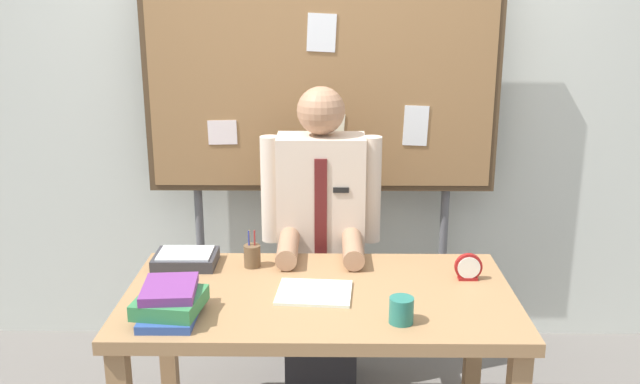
{
  "coord_description": "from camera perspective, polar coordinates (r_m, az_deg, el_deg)",
  "views": [
    {
      "loc": [
        0.03,
        -2.46,
        1.87
      ],
      "look_at": [
        0.0,
        0.18,
        1.11
      ],
      "focal_mm": 38.88,
      "sensor_mm": 36.0,
      "label": 1
    }
  ],
  "objects": [
    {
      "name": "paper_tray",
      "position": [
        3.0,
        -11.0,
        -5.42
      ],
      "size": [
        0.26,
        0.2,
        0.06
      ],
      "color": "#333338",
      "rests_on": "desk"
    },
    {
      "name": "book_stack",
      "position": [
        2.54,
        -12.23,
        -8.86
      ],
      "size": [
        0.25,
        0.29,
        0.12
      ],
      "color": "#2D4C99",
      "rests_on": "desk"
    },
    {
      "name": "bulletin_board",
      "position": [
        3.44,
        0.13,
        8.76
      ],
      "size": [
        1.75,
        0.09,
        2.0
      ],
      "color": "#4C3823",
      "rests_on": "ground_plane"
    },
    {
      "name": "desk",
      "position": [
        2.74,
        -0.04,
        -10.02
      ],
      "size": [
        1.5,
        0.82,
        0.76
      ],
      "color": "#9E754C",
      "rests_on": "ground_plane"
    },
    {
      "name": "pen_holder",
      "position": [
        2.93,
        -5.6,
        -5.23
      ],
      "size": [
        0.07,
        0.07,
        0.16
      ],
      "color": "brown",
      "rests_on": "desk"
    },
    {
      "name": "person",
      "position": [
        3.27,
        0.07,
        -5.03
      ],
      "size": [
        0.55,
        0.56,
        1.47
      ],
      "color": "#2D2D33",
      "rests_on": "ground_plane"
    },
    {
      "name": "coffee_mug",
      "position": [
        2.47,
        6.71,
        -9.64
      ],
      "size": [
        0.09,
        0.09,
        0.09
      ],
      "primitive_type": "cylinder",
      "color": "#267266",
      "rests_on": "desk"
    },
    {
      "name": "desk_clock",
      "position": [
        2.85,
        12.11,
        -6.14
      ],
      "size": [
        0.11,
        0.04,
        0.11
      ],
      "color": "maroon",
      "rests_on": "desk"
    },
    {
      "name": "back_wall",
      "position": [
        3.66,
        0.16,
        7.95
      ],
      "size": [
        6.4,
        0.08,
        2.7
      ],
      "primitive_type": "cube",
      "color": "silver",
      "rests_on": "ground_plane"
    },
    {
      "name": "open_notebook",
      "position": [
        2.68,
        -0.48,
        -8.28
      ],
      "size": [
        0.3,
        0.26,
        0.01
      ],
      "primitive_type": "cube",
      "rotation": [
        0.0,
        0.0,
        -0.08
      ],
      "color": "silver",
      "rests_on": "desk"
    }
  ]
}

